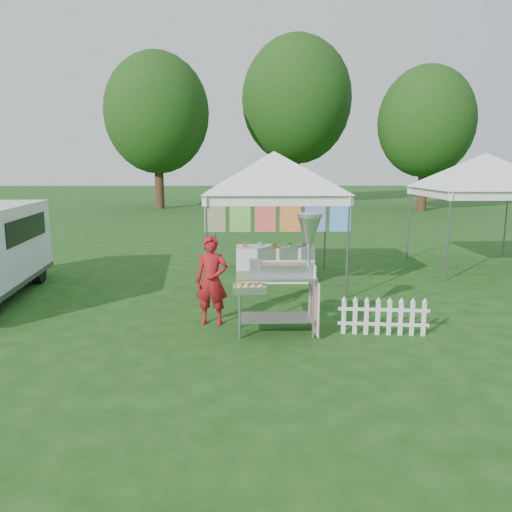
{
  "coord_description": "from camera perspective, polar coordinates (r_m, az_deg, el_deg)",
  "views": [
    {
      "loc": [
        -0.67,
        -7.8,
        2.69
      ],
      "look_at": [
        -0.46,
        0.92,
        1.1
      ],
      "focal_mm": 35.0,
      "sensor_mm": 36.0,
      "label": 1
    }
  ],
  "objects": [
    {
      "name": "picket_fence",
      "position": [
        8.29,
        14.36,
        -6.85
      ],
      "size": [
        1.43,
        0.18,
        0.56
      ],
      "rotation": [
        0.0,
        0.0,
        -0.11
      ],
      "color": "silver",
      "rests_on": "ground"
    },
    {
      "name": "canopy_main",
      "position": [
        11.32,
        2.06,
        11.83
      ],
      "size": [
        4.24,
        4.24,
        3.45
      ],
      "color": "#59595E",
      "rests_on": "ground"
    },
    {
      "name": "donut_cart",
      "position": [
        7.93,
        3.79,
        -0.93
      ],
      "size": [
        1.4,
        0.95,
        1.94
      ],
      "rotation": [
        0.0,
        0.0,
        -0.01
      ],
      "color": "gray",
      "rests_on": "ground"
    },
    {
      "name": "tree_mid",
      "position": [
        36.26,
        4.67,
        17.33
      ],
      "size": [
        7.6,
        7.6,
        11.52
      ],
      "color": "#3C2216",
      "rests_on": "ground"
    },
    {
      "name": "tree_right",
      "position": [
        31.75,
        18.89,
        14.28
      ],
      "size": [
        5.6,
        5.6,
        8.42
      ],
      "color": "#3C2216",
      "rests_on": "ground"
    },
    {
      "name": "ground",
      "position": [
        8.28,
        3.37,
        -8.65
      ],
      "size": [
        120.0,
        120.0,
        0.0
      ],
      "primitive_type": "plane",
      "color": "#183E11",
      "rests_on": "ground"
    },
    {
      "name": "canopy_right",
      "position": [
        14.21,
        24.81,
        10.61
      ],
      "size": [
        4.24,
        4.24,
        3.45
      ],
      "color": "#59595E",
      "rests_on": "ground"
    },
    {
      "name": "vendor",
      "position": [
        8.49,
        -5.09,
        -2.82
      ],
      "size": [
        0.6,
        0.44,
        1.53
      ],
      "primitive_type": "imported",
      "rotation": [
        0.0,
        0.0,
        -0.14
      ],
      "color": "maroon",
      "rests_on": "ground"
    },
    {
      "name": "display_table",
      "position": [
        11.74,
        2.15,
        -0.86
      ],
      "size": [
        1.8,
        0.7,
        0.82
      ],
      "primitive_type": "cube",
      "color": "white",
      "rests_on": "ground"
    },
    {
      "name": "tree_left",
      "position": [
        32.4,
        -11.25,
        15.7
      ],
      "size": [
        6.4,
        6.4,
        9.53
      ],
      "color": "#3C2216",
      "rests_on": "ground"
    }
  ]
}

